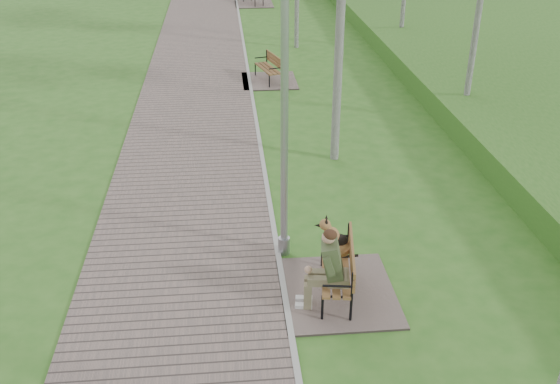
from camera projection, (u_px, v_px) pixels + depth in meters
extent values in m
plane|color=#2F641E|center=(263.00, 166.00, 14.90)|extent=(120.00, 120.00, 0.00)
cube|color=#4E8030|center=(460.00, 0.00, 33.55)|extent=(14.00, 70.00, 1.60)
cube|color=#665852|center=(337.00, 292.00, 10.46)|extent=(1.90, 2.11, 0.04)
cube|color=brown|center=(335.00, 269.00, 10.25)|extent=(0.71, 1.64, 0.04)
cube|color=brown|center=(352.00, 255.00, 10.10)|extent=(0.28, 1.57, 0.35)
cube|color=#665852|center=(269.00, 81.00, 20.82)|extent=(1.79, 1.99, 0.04)
cube|color=brown|center=(268.00, 68.00, 20.62)|extent=(0.83, 1.56, 0.04)
cube|color=brown|center=(274.00, 60.00, 20.57)|extent=(0.44, 1.45, 0.33)
cube|color=#665852|center=(254.00, 4.00, 32.56)|extent=(1.96, 2.17, 0.04)
cylinder|color=#999CA1|center=(284.00, 245.00, 11.48)|extent=(0.22, 0.22, 0.33)
cylinder|color=#999CA1|center=(284.00, 114.00, 10.30)|extent=(0.13, 0.13, 5.45)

